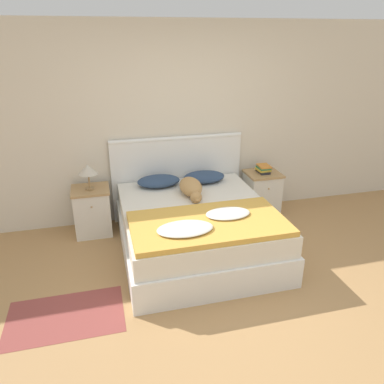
{
  "coord_description": "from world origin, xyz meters",
  "views": [
    {
      "loc": [
        -1.09,
        -2.62,
        2.37
      ],
      "look_at": [
        -0.09,
        1.27,
        0.67
      ],
      "focal_mm": 35.0,
      "sensor_mm": 36.0,
      "label": 1
    }
  ],
  "objects_px": {
    "book_stack": "(263,169)",
    "dog": "(191,188)",
    "pillow_right": "(204,177)",
    "bed": "(196,229)",
    "nightstand_left": "(93,211)",
    "nightstand_right": "(262,193)",
    "table_lamp": "(88,170)",
    "pillow_left": "(159,181)"
  },
  "relations": [
    {
      "from": "book_stack",
      "to": "dog",
      "type": "bearing_deg",
      "value": -159.84
    },
    {
      "from": "pillow_right",
      "to": "dog",
      "type": "relative_size",
      "value": 0.86
    },
    {
      "from": "bed",
      "to": "nightstand_left",
      "type": "relative_size",
      "value": 3.15
    },
    {
      "from": "nightstand_left",
      "to": "nightstand_right",
      "type": "height_order",
      "value": "same"
    },
    {
      "from": "nightstand_left",
      "to": "book_stack",
      "type": "xyz_separation_m",
      "value": [
        2.31,
        0.0,
        0.36
      ]
    },
    {
      "from": "bed",
      "to": "dog",
      "type": "bearing_deg",
      "value": 85.21
    },
    {
      "from": "pillow_right",
      "to": "table_lamp",
      "type": "xyz_separation_m",
      "value": [
        -1.46,
        0.0,
        0.22
      ]
    },
    {
      "from": "pillow_right",
      "to": "table_lamp",
      "type": "relative_size",
      "value": 1.73
    },
    {
      "from": "nightstand_right",
      "to": "table_lamp",
      "type": "distance_m",
      "value": 2.38
    },
    {
      "from": "nightstand_left",
      "to": "book_stack",
      "type": "distance_m",
      "value": 2.34
    },
    {
      "from": "nightstand_right",
      "to": "pillow_right",
      "type": "relative_size",
      "value": 1.12
    },
    {
      "from": "bed",
      "to": "table_lamp",
      "type": "xyz_separation_m",
      "value": [
        -1.16,
        0.73,
        0.58
      ]
    },
    {
      "from": "book_stack",
      "to": "table_lamp",
      "type": "distance_m",
      "value": 2.32
    },
    {
      "from": "nightstand_right",
      "to": "dog",
      "type": "distance_m",
      "value": 1.25
    },
    {
      "from": "pillow_right",
      "to": "dog",
      "type": "distance_m",
      "value": 0.48
    },
    {
      "from": "pillow_right",
      "to": "nightstand_left",
      "type": "bearing_deg",
      "value": 179.17
    },
    {
      "from": "bed",
      "to": "pillow_right",
      "type": "bearing_deg",
      "value": 67.49
    },
    {
      "from": "dog",
      "to": "nightstand_left",
      "type": "bearing_deg",
      "value": 160.92
    },
    {
      "from": "book_stack",
      "to": "pillow_right",
      "type": "bearing_deg",
      "value": -178.29
    },
    {
      "from": "nightstand_left",
      "to": "dog",
      "type": "height_order",
      "value": "dog"
    },
    {
      "from": "bed",
      "to": "nightstand_right",
      "type": "height_order",
      "value": "nightstand_right"
    },
    {
      "from": "dog",
      "to": "book_stack",
      "type": "bearing_deg",
      "value": 20.16
    },
    {
      "from": "book_stack",
      "to": "pillow_left",
      "type": "bearing_deg",
      "value": -179.0
    },
    {
      "from": "dog",
      "to": "table_lamp",
      "type": "height_order",
      "value": "table_lamp"
    },
    {
      "from": "nightstand_right",
      "to": "pillow_right",
      "type": "bearing_deg",
      "value": -178.58
    },
    {
      "from": "nightstand_left",
      "to": "pillow_right",
      "type": "height_order",
      "value": "pillow_right"
    },
    {
      "from": "bed",
      "to": "book_stack",
      "type": "distance_m",
      "value": 1.43
    },
    {
      "from": "dog",
      "to": "book_stack",
      "type": "distance_m",
      "value": 1.2
    },
    {
      "from": "nightstand_left",
      "to": "table_lamp",
      "type": "height_order",
      "value": "table_lamp"
    },
    {
      "from": "table_lamp",
      "to": "bed",
      "type": "bearing_deg",
      "value": -32.37
    },
    {
      "from": "nightstand_right",
      "to": "dog",
      "type": "xyz_separation_m",
      "value": [
        -1.13,
        -0.41,
        0.36
      ]
    },
    {
      "from": "nightstand_left",
      "to": "dog",
      "type": "bearing_deg",
      "value": -19.08
    },
    {
      "from": "pillow_left",
      "to": "dog",
      "type": "distance_m",
      "value": 0.51
    },
    {
      "from": "book_stack",
      "to": "nightstand_right",
      "type": "bearing_deg",
      "value": -95.68
    },
    {
      "from": "bed",
      "to": "pillow_left",
      "type": "xyz_separation_m",
      "value": [
        -0.3,
        0.73,
        0.35
      ]
    },
    {
      "from": "nightstand_right",
      "to": "book_stack",
      "type": "height_order",
      "value": "book_stack"
    },
    {
      "from": "nightstand_right",
      "to": "book_stack",
      "type": "relative_size",
      "value": 2.92
    },
    {
      "from": "dog",
      "to": "pillow_right",
      "type": "bearing_deg",
      "value": 54.85
    },
    {
      "from": "nightstand_left",
      "to": "book_stack",
      "type": "relative_size",
      "value": 2.92
    },
    {
      "from": "pillow_right",
      "to": "nightstand_right",
      "type": "bearing_deg",
      "value": 1.42
    },
    {
      "from": "dog",
      "to": "table_lamp",
      "type": "xyz_separation_m",
      "value": [
        -1.18,
        0.39,
        0.19
      ]
    },
    {
      "from": "nightstand_left",
      "to": "bed",
      "type": "bearing_deg",
      "value": -32.98
    }
  ]
}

